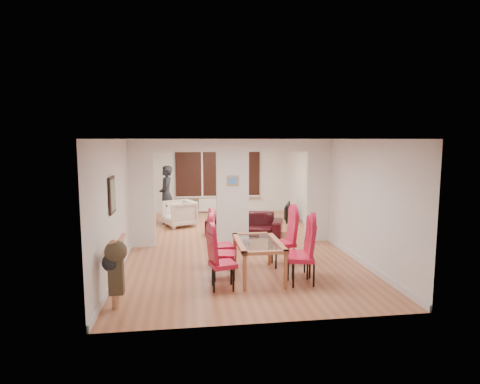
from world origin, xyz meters
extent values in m
cube|color=#B36C48|center=(0.00, 0.00, 0.00)|extent=(5.00, 9.00, 0.01)
cube|color=white|center=(0.00, 0.00, 1.30)|extent=(5.00, 0.18, 2.60)
cube|color=black|center=(0.00, 4.44, 1.50)|extent=(3.00, 0.08, 1.80)
cube|color=white|center=(0.00, 4.40, 0.30)|extent=(1.40, 0.08, 0.50)
sphere|color=orange|center=(0.30, 3.30, 2.15)|extent=(0.36, 0.36, 0.36)
cube|color=gray|center=(-2.47, -2.40, 1.60)|extent=(0.04, 0.52, 0.67)
cube|color=#4C8CD8|center=(0.00, -0.10, 1.60)|extent=(0.30, 0.03, 0.25)
imported|color=black|center=(0.44, 0.93, 0.30)|extent=(2.21, 1.37, 0.60)
imported|color=beige|center=(-1.36, 2.21, 0.39)|extent=(1.09, 1.11, 0.78)
imported|color=black|center=(-1.76, 2.71, 0.90)|extent=(0.67, 0.46, 1.81)
imported|color=black|center=(2.00, 2.60, 0.29)|extent=(0.99, 0.44, 0.57)
cylinder|color=#143F19|center=(-0.03, 2.23, 0.40)|extent=(0.07, 0.07, 0.30)
imported|color=#331711|center=(0.09, 2.25, 0.28)|extent=(0.20, 0.20, 0.05)
camera|label=1|loc=(-1.14, -9.81, 2.58)|focal=30.00mm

